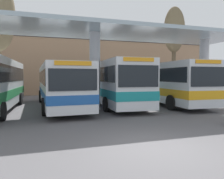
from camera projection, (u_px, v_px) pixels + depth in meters
name	position (u px, v px, depth m)	size (l,w,h in m)	color
ground_plane	(157.00, 149.00, 6.84)	(100.00, 100.00, 0.00)	#565456
townhouse_backdrop	(70.00, 52.00, 27.63)	(40.00, 0.58, 9.23)	#9E7A5B
station_canopy	(95.00, 39.00, 14.68)	(22.90, 5.40, 5.48)	silver
transit_bus_center_bay	(60.00, 84.00, 16.36)	(3.18, 12.16, 3.06)	silver
transit_bus_right_bay	(110.00, 82.00, 18.01)	(3.17, 12.36, 3.36)	silver
transit_bus_far_right_bay	(165.00, 82.00, 18.02)	(3.11, 10.50, 3.29)	silver
poplar_tree_behind_right	(174.00, 31.00, 22.47)	(2.13, 2.13, 9.44)	brown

